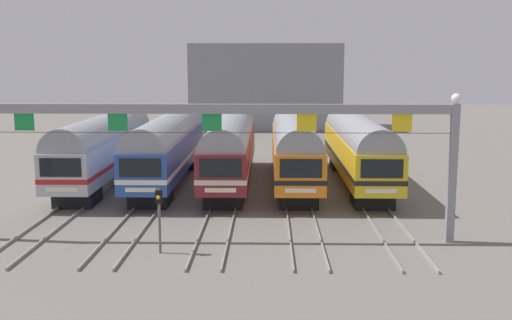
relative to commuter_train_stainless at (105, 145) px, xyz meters
The scene contains 10 objects.
ground_plane 9.12m from the commuter_train_stainless, ahead, with size 160.00×160.00×0.00m, color slate.
track_bed 19.28m from the commuter_train_stainless, 62.85° to the left, with size 18.94×70.00×0.15m.
commuter_train_stainless is the anchor object (origin of this frame).
commuter_train_blue 4.36m from the commuter_train_stainless, ahead, with size 2.88×18.06×5.05m.
commuter_train_maroon 8.72m from the commuter_train_stainless, ahead, with size 2.88×18.06×5.05m.
commuter_train_orange 13.08m from the commuter_train_stainless, ahead, with size 2.88×18.06×5.05m.
commuter_train_yellow 17.44m from the commuter_train_stainless, ahead, with size 2.88×18.06×4.77m.
catenary_gantry 16.28m from the commuter_train_stainless, 57.14° to the right, with size 22.68×0.44×6.97m.
yard_signal_mast 16.81m from the commuter_train_stainless, 67.09° to the right, with size 0.28×0.35×2.90m.
maintenance_building 38.14m from the commuter_train_stainless, 73.32° to the left, with size 18.56×10.00×10.51m, color gray.
Camera 1 is at (2.63, -41.32, 8.41)m, focal length 42.66 mm.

